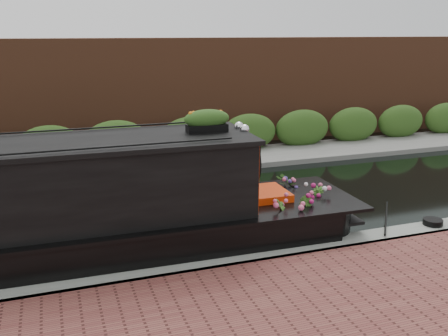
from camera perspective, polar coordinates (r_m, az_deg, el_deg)
name	(u,v)px	position (r m, az deg, el deg)	size (l,w,h in m)	color
ground	(153,215)	(12.09, -8.06, -5.30)	(80.00, 80.00, 0.00)	black
near_bank_coping	(191,277)	(9.15, -3.82, -12.28)	(40.00, 0.60, 0.50)	gray
far_bank_path	(127,170)	(16.04, -11.07, -0.23)	(40.00, 2.40, 0.34)	slate
far_hedge	(122,163)	(16.90, -11.53, 0.55)	(40.00, 1.10, 2.80)	#2C4D19
far_brick_wall	(114,149)	(18.93, -12.44, 2.09)	(40.00, 1.00, 8.00)	brown
narrowboat	(6,226)	(9.71, -23.62, -6.06)	(13.02, 2.57, 3.03)	black
rope_fender	(340,218)	(11.60, 13.09, -5.60)	(0.33, 0.33, 0.37)	olive
coiled_mooring_rope	(433,222)	(11.58, 22.76, -5.71)	(0.41, 0.41, 0.12)	black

